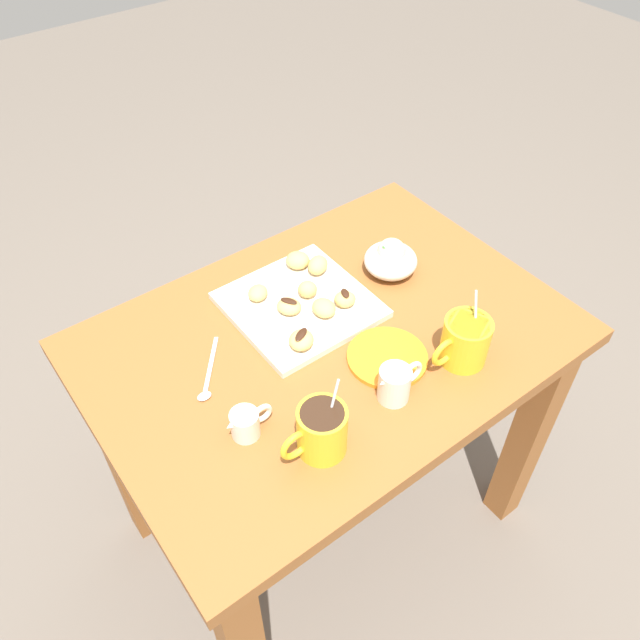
{
  "coord_description": "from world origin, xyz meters",
  "views": [
    {
      "loc": [
        0.55,
        0.71,
        1.7
      ],
      "look_at": [
        -0.0,
        -0.03,
        0.77
      ],
      "focal_mm": 35.83,
      "sensor_mm": 36.0,
      "label": 1
    }
  ],
  "objects_px": {
    "coffee_mug_yellow_right": "(321,430)",
    "beignet_5": "(318,265)",
    "saucer_orange_left": "(387,357)",
    "beignet_1": "(324,308)",
    "beignet_0": "(298,260)",
    "coffee_mug_yellow_left": "(465,340)",
    "beignet_4": "(345,299)",
    "ice_cream_bowl": "(391,259)",
    "beignet_6": "(300,339)",
    "beignet_2": "(258,293)",
    "beignet_7": "(289,306)",
    "pastry_plate_square": "(300,305)",
    "beignet_3": "(307,289)",
    "dining_table": "(328,384)",
    "chocolate_sauce_pitcher": "(246,423)",
    "cream_pitcher_white": "(396,382)"
  },
  "relations": [
    {
      "from": "ice_cream_bowl",
      "to": "beignet_1",
      "type": "xyz_separation_m",
      "value": [
        0.21,
        0.03,
        -0.01
      ]
    },
    {
      "from": "saucer_orange_left",
      "to": "beignet_7",
      "type": "distance_m",
      "value": 0.23
    },
    {
      "from": "beignet_6",
      "to": "coffee_mug_yellow_left",
      "type": "bearing_deg",
      "value": 138.62
    },
    {
      "from": "beignet_1",
      "to": "beignet_5",
      "type": "relative_size",
      "value": 1.0
    },
    {
      "from": "beignet_2",
      "to": "beignet_4",
      "type": "relative_size",
      "value": 1.03
    },
    {
      "from": "dining_table",
      "to": "chocolate_sauce_pitcher",
      "type": "bearing_deg",
      "value": 21.21
    },
    {
      "from": "beignet_0",
      "to": "chocolate_sauce_pitcher",
      "type": "bearing_deg",
      "value": 42.68
    },
    {
      "from": "dining_table",
      "to": "beignet_5",
      "type": "relative_size",
      "value": 17.58
    },
    {
      "from": "beignet_5",
      "to": "beignet_1",
      "type": "bearing_deg",
      "value": 58.64
    },
    {
      "from": "coffee_mug_yellow_right",
      "to": "beignet_0",
      "type": "bearing_deg",
      "value": -120.66
    },
    {
      "from": "coffee_mug_yellow_right",
      "to": "beignet_5",
      "type": "xyz_separation_m",
      "value": [
        -0.27,
        -0.36,
        -0.02
      ]
    },
    {
      "from": "coffee_mug_yellow_left",
      "to": "beignet_4",
      "type": "bearing_deg",
      "value": -68.16
    },
    {
      "from": "cream_pitcher_white",
      "to": "beignet_0",
      "type": "bearing_deg",
      "value": -98.72
    },
    {
      "from": "saucer_orange_left",
      "to": "beignet_1",
      "type": "distance_m",
      "value": 0.17
    },
    {
      "from": "coffee_mug_yellow_left",
      "to": "pastry_plate_square",
      "type": "bearing_deg",
      "value": -61.2
    },
    {
      "from": "cream_pitcher_white",
      "to": "beignet_0",
      "type": "relative_size",
      "value": 1.97
    },
    {
      "from": "ice_cream_bowl",
      "to": "saucer_orange_left",
      "type": "relative_size",
      "value": 0.74
    },
    {
      "from": "coffee_mug_yellow_left",
      "to": "coffee_mug_yellow_right",
      "type": "height_order",
      "value": "coffee_mug_yellow_right"
    },
    {
      "from": "dining_table",
      "to": "saucer_orange_left",
      "type": "height_order",
      "value": "saucer_orange_left"
    },
    {
      "from": "beignet_3",
      "to": "beignet_6",
      "type": "distance_m",
      "value": 0.14
    },
    {
      "from": "beignet_1",
      "to": "beignet_4",
      "type": "xyz_separation_m",
      "value": [
        -0.05,
        0.01,
        0.0
      ]
    },
    {
      "from": "pastry_plate_square",
      "to": "beignet_0",
      "type": "xyz_separation_m",
      "value": [
        -0.06,
        -0.1,
        0.03
      ]
    },
    {
      "from": "beignet_3",
      "to": "chocolate_sauce_pitcher",
      "type": "bearing_deg",
      "value": 36.25
    },
    {
      "from": "beignet_1",
      "to": "beignet_5",
      "type": "distance_m",
      "value": 0.13
    },
    {
      "from": "dining_table",
      "to": "ice_cream_bowl",
      "type": "height_order",
      "value": "ice_cream_bowl"
    },
    {
      "from": "pastry_plate_square",
      "to": "beignet_2",
      "type": "relative_size",
      "value": 6.01
    },
    {
      "from": "coffee_mug_yellow_right",
      "to": "chocolate_sauce_pitcher",
      "type": "relative_size",
      "value": 1.65
    },
    {
      "from": "ice_cream_bowl",
      "to": "beignet_1",
      "type": "bearing_deg",
      "value": 8.32
    },
    {
      "from": "cream_pitcher_white",
      "to": "ice_cream_bowl",
      "type": "height_order",
      "value": "ice_cream_bowl"
    },
    {
      "from": "beignet_3",
      "to": "beignet_4",
      "type": "bearing_deg",
      "value": 123.12
    },
    {
      "from": "ice_cream_bowl",
      "to": "beignet_3",
      "type": "distance_m",
      "value": 0.21
    },
    {
      "from": "beignet_2",
      "to": "beignet_4",
      "type": "xyz_separation_m",
      "value": [
        -0.14,
        0.13,
        0.0
      ]
    },
    {
      "from": "beignet_1",
      "to": "beignet_4",
      "type": "height_order",
      "value": "same"
    },
    {
      "from": "coffee_mug_yellow_right",
      "to": "beignet_5",
      "type": "relative_size",
      "value": 2.77
    },
    {
      "from": "cream_pitcher_white",
      "to": "coffee_mug_yellow_left",
      "type": "bearing_deg",
      "value": 176.88
    },
    {
      "from": "beignet_5",
      "to": "beignet_6",
      "type": "distance_m",
      "value": 0.22
    },
    {
      "from": "saucer_orange_left",
      "to": "beignet_7",
      "type": "height_order",
      "value": "beignet_7"
    },
    {
      "from": "cream_pitcher_white",
      "to": "pastry_plate_square",
      "type": "bearing_deg",
      "value": -89.32
    },
    {
      "from": "cream_pitcher_white",
      "to": "beignet_3",
      "type": "distance_m",
      "value": 0.31
    },
    {
      "from": "cream_pitcher_white",
      "to": "chocolate_sauce_pitcher",
      "type": "distance_m",
      "value": 0.28
    },
    {
      "from": "beignet_6",
      "to": "dining_table",
      "type": "bearing_deg",
      "value": 175.87
    },
    {
      "from": "beignet_1",
      "to": "beignet_5",
      "type": "bearing_deg",
      "value": -121.36
    },
    {
      "from": "beignet_3",
      "to": "coffee_mug_yellow_right",
      "type": "bearing_deg",
      "value": 57.42
    },
    {
      "from": "beignet_0",
      "to": "beignet_3",
      "type": "height_order",
      "value": "same"
    },
    {
      "from": "coffee_mug_yellow_left",
      "to": "beignet_3",
      "type": "relative_size",
      "value": 3.61
    },
    {
      "from": "chocolate_sauce_pitcher",
      "to": "beignet_6",
      "type": "xyz_separation_m",
      "value": [
        -0.19,
        -0.11,
        0.0
      ]
    },
    {
      "from": "coffee_mug_yellow_left",
      "to": "beignet_7",
      "type": "bearing_deg",
      "value": -55.75
    },
    {
      "from": "dining_table",
      "to": "beignet_5",
      "type": "height_order",
      "value": "beignet_5"
    },
    {
      "from": "beignet_2",
      "to": "beignet_7",
      "type": "height_order",
      "value": "same"
    },
    {
      "from": "coffee_mug_yellow_right",
      "to": "beignet_0",
      "type": "height_order",
      "value": "coffee_mug_yellow_right"
    }
  ]
}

